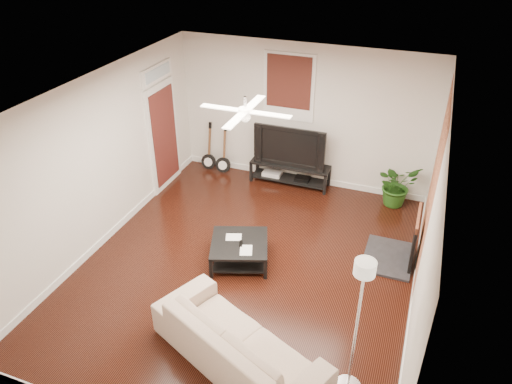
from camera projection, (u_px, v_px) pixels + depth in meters
room at (246, 190)px, 6.94m from camera, size 5.01×6.01×2.81m
brick_accent at (432, 188)px, 7.00m from camera, size 0.02×2.20×2.80m
fireplace at (402, 237)px, 7.57m from camera, size 0.80×1.10×0.92m
window_back at (289, 87)px, 9.14m from camera, size 1.00×0.06×1.30m
door_left at (163, 127)px, 9.29m from camera, size 0.08×1.00×2.50m
tv_stand at (290, 174)px, 9.83m from camera, size 1.59×0.42×0.45m
tv at (291, 145)px, 9.52m from camera, size 1.43×0.19×0.82m
coffee_table at (240, 252)px, 7.69m from camera, size 1.12×1.12×0.37m
sofa at (238, 342)px, 5.91m from camera, size 2.50×1.79×0.68m
floor_lamp at (356, 330)px, 5.27m from camera, size 0.41×0.41×1.90m
potted_plant at (397, 185)px, 9.06m from camera, size 0.99×0.98×0.83m
guitar_left at (208, 147)px, 10.19m from camera, size 0.33×0.24×1.03m
guitar_right at (223, 151)px, 10.07m from camera, size 0.35×0.27×1.03m
ceiling_fan at (245, 111)px, 6.33m from camera, size 1.24×1.24×0.32m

